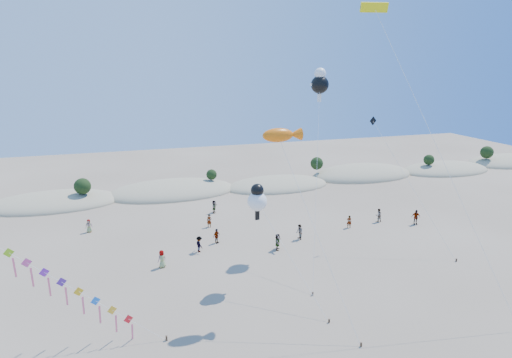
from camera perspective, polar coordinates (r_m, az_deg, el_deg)
name	(u,v)px	position (r m, az deg, el deg)	size (l,w,h in m)	color
dune_ridge	(179,191)	(64.30, -10.17, -1.64)	(145.30, 11.49, 5.57)	tan
fish_kite	(282,135)	(31.72, 3.53, 5.83)	(4.53, 8.32, 13.79)	#3F2D1E
cartoon_kite_low	(257,199)	(35.62, 0.18, -2.70)	(3.98, 8.58, 8.77)	#3F2D1E
cartoon_kite_high	(320,83)	(43.66, 8.51, 12.59)	(6.16, 11.79, 17.99)	#3F2D1E
parafoil_kite	(378,17)	(33.97, 16.01, 20.08)	(8.95, 9.60, 22.62)	#3F2D1E
dark_kite	(397,161)	(45.46, 18.24, 2.35)	(5.38, 8.58, 13.14)	#3F2D1E
beachgoers	(260,229)	(47.29, 0.60, -6.64)	(37.64, 14.66, 1.78)	slate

